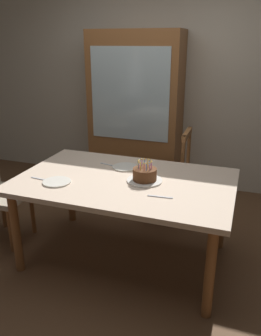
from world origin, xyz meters
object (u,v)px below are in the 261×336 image
at_px(dining_table, 125,188).
at_px(birthday_cake, 145,175).
at_px(plate_near_celebrant, 57,182).
at_px(chair_spindle_back, 168,176).
at_px(china_cabinet, 136,113).
at_px(plate_far_side, 125,167).

height_order(dining_table, birthday_cake, birthday_cake).
xyz_separation_m(plate_near_celebrant, chair_spindle_back, (0.63, 1.11, -0.29)).
bearing_deg(plate_near_celebrant, china_cabinet, 88.85).
height_order(plate_far_side, chair_spindle_back, chair_spindle_back).
height_order(dining_table, china_cabinet, china_cabinet).
bearing_deg(dining_table, china_cabinet, 105.61).
bearing_deg(plate_near_celebrant, dining_table, 27.42).
height_order(birthday_cake, plate_near_celebrant, birthday_cake).
bearing_deg(china_cabinet, chair_spindle_back, -49.38).
height_order(dining_table, plate_near_celebrant, plate_near_celebrant).
xyz_separation_m(plate_near_celebrant, china_cabinet, (0.04, 1.80, 0.21)).
bearing_deg(chair_spindle_back, birthday_cake, -89.71).
bearing_deg(plate_far_side, chair_spindle_back, 68.41).
height_order(plate_near_celebrant, chair_spindle_back, chair_spindle_back).
relative_size(dining_table, birthday_cake, 6.12).
bearing_deg(chair_spindle_back, plate_far_side, -111.59).
distance_m(plate_near_celebrant, plate_far_side, 0.62).
relative_size(birthday_cake, chair_spindle_back, 0.29).
relative_size(plate_far_side, chair_spindle_back, 0.23).
distance_m(plate_far_side, chair_spindle_back, 0.73).
bearing_deg(chair_spindle_back, dining_table, -100.45).
relative_size(dining_table, china_cabinet, 0.90).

